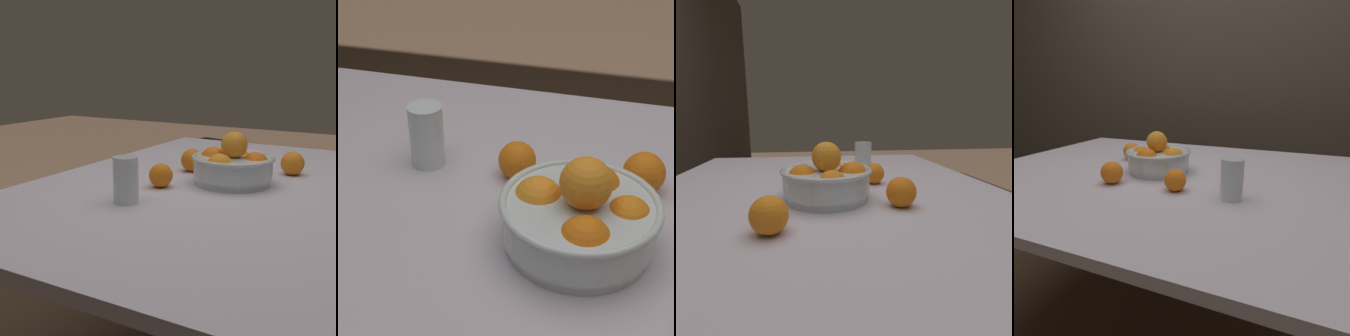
{
  "view_description": "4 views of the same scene",
  "coord_description": "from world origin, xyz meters",
  "views": [
    {
      "loc": [
        1.24,
        0.52,
        1.06
      ],
      "look_at": [
        0.17,
        -0.11,
        0.78
      ],
      "focal_mm": 50.0,
      "sensor_mm": 36.0,
      "label": 1
    },
    {
      "loc": [
        -0.1,
        0.68,
        1.27
      ],
      "look_at": [
        0.12,
        -0.11,
        0.75
      ],
      "focal_mm": 60.0,
      "sensor_mm": 36.0,
      "label": 2
    },
    {
      "loc": [
        -0.71,
        0.04,
        0.93
      ],
      "look_at": [
        0.17,
        -0.07,
        0.75
      ],
      "focal_mm": 28.0,
      "sensor_mm": 36.0,
      "label": 3
    },
    {
      "loc": [
        0.43,
        -0.87,
        1.0
      ],
      "look_at": [
        0.11,
        -0.09,
        0.76
      ],
      "focal_mm": 28.0,
      "sensor_mm": 36.0,
      "label": 4
    }
  ],
  "objects": [
    {
      "name": "dining_table",
      "position": [
        0.0,
        0.0,
        0.64
      ],
      "size": [
        1.47,
        1.09,
        0.7
      ],
      "color": "silver",
      "rests_on": "ground_plane"
    },
    {
      "name": "fruit_bowl",
      "position": [
        -0.02,
        -0.01,
        0.76
      ],
      "size": [
        0.25,
        0.25,
        0.16
      ],
      "color": "silver",
      "rests_on": "dining_table"
    },
    {
      "name": "juice_glass",
      "position": [
        0.29,
        -0.16,
        0.76
      ],
      "size": [
        0.07,
        0.07,
        0.12
      ],
      "color": "#F4A314",
      "rests_on": "dining_table"
    },
    {
      "name": "orange_loose_near_bowl",
      "position": [
        -0.11,
        -0.18,
        0.74
      ],
      "size": [
        0.08,
        0.08,
        0.08
      ],
      "primitive_type": "sphere",
      "color": "orange",
      "rests_on": "dining_table"
    },
    {
      "name": "orange_loose_aside",
      "position": [
        0.12,
        -0.16,
        0.74
      ],
      "size": [
        0.07,
        0.07,
        0.07
      ],
      "primitive_type": "sphere",
      "color": "orange",
      "rests_on": "dining_table"
    }
  ]
}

